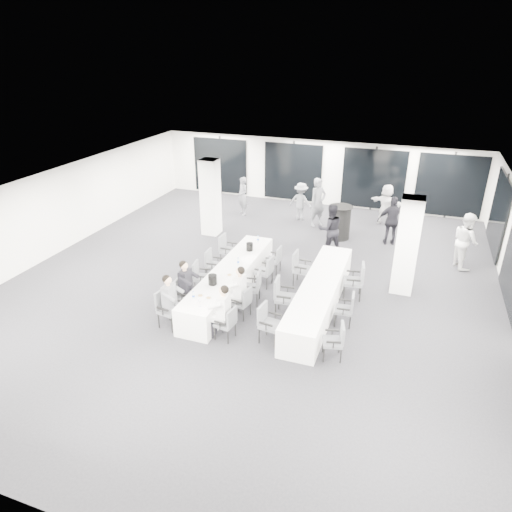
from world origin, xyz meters
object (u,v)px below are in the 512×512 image
at_px(chair_main_right_second, 243,301).
at_px(chair_main_right_mid, 254,285).
at_px(chair_side_left_far, 300,266).
at_px(chair_main_left_second, 183,292).
at_px(chair_side_left_mid, 282,295).
at_px(chair_main_right_far, 275,258).
at_px(ice_bucket_near, 213,280).
at_px(chair_side_right_far, 357,279).
at_px(chair_main_left_mid, 200,275).
at_px(standing_guest_f, 387,202).
at_px(standing_guest_g, 243,194).
at_px(chair_main_left_near, 167,306).
at_px(banquet_table_side, 319,295).
at_px(chair_main_right_fourth, 266,270).
at_px(cocktail_table, 340,222).
at_px(standing_guest_a, 318,199).
at_px(chair_main_left_far, 227,248).
at_px(standing_guest_c, 301,199).
at_px(chair_main_left_fourth, 213,263).
at_px(chair_side_left_near, 267,321).
at_px(chair_side_right_near, 336,339).
at_px(chair_side_right_mid, 347,307).
at_px(standing_guest_b, 330,226).
at_px(chair_main_right_near, 228,321).
at_px(standing_guest_h, 466,237).
at_px(standing_guest_d, 393,218).
at_px(banquet_table_main, 230,281).

xyz_separation_m(chair_main_right_second, chair_main_right_mid, (0.01, 0.79, 0.04)).
distance_m(chair_main_right_mid, chair_side_left_far, 1.73).
relative_size(chair_main_left_second, chair_side_left_mid, 0.87).
distance_m(chair_main_right_far, ice_bucket_near, 2.79).
bearing_deg(chair_main_left_second, chair_side_right_far, 112.45).
bearing_deg(chair_main_left_mid, chair_main_left_second, -9.35).
relative_size(chair_main_right_far, standing_guest_f, 0.48).
bearing_deg(standing_guest_g, chair_main_left_near, -39.09).
relative_size(chair_side_left_mid, chair_side_left_far, 1.02).
bearing_deg(chair_side_right_far, banquet_table_side, 127.06).
bearing_deg(chair_main_left_near, chair_main_right_fourth, 158.20).
height_order(chair_main_right_second, standing_guest_f, standing_guest_f).
xyz_separation_m(cocktail_table, standing_guest_a, (-1.05, 1.02, 0.45)).
distance_m(banquet_table_side, chair_main_left_far, 3.80).
distance_m(banquet_table_side, ice_bucket_near, 2.87).
distance_m(chair_main_right_second, standing_guest_c, 7.64).
bearing_deg(chair_main_left_fourth, chair_side_left_mid, 61.89).
distance_m(banquet_table_side, chair_side_left_near, 2.07).
bearing_deg(banquet_table_side, chair_main_left_near, -148.01).
height_order(chair_side_left_mid, chair_side_right_near, chair_side_left_mid).
bearing_deg(chair_side_right_mid, standing_guest_b, 11.92).
distance_m(chair_main_left_fourth, chair_main_right_near, 3.21).
relative_size(chair_main_left_mid, standing_guest_a, 0.43).
distance_m(chair_main_left_far, ice_bucket_near, 2.82).
relative_size(chair_side_right_far, standing_guest_g, 0.58).
relative_size(chair_main_left_near, chair_side_left_mid, 0.95).
relative_size(chair_main_right_far, standing_guest_h, 0.42).
xyz_separation_m(banquet_table_side, chair_main_right_mid, (-1.73, -0.33, 0.16)).
bearing_deg(chair_main_left_far, standing_guest_h, 110.17).
bearing_deg(banquet_table_side, standing_guest_h, 47.11).
xyz_separation_m(cocktail_table, standing_guest_d, (1.82, 0.07, 0.37)).
bearing_deg(banquet_table_main, chair_main_left_second, -123.26).
distance_m(banquet_table_side, standing_guest_d, 5.37).
bearing_deg(chair_main_right_fourth, chair_side_right_mid, -110.56).
xyz_separation_m(chair_main_left_far, chair_side_left_mid, (2.56, -2.34, 0.03)).
bearing_deg(standing_guest_c, chair_main_right_mid, 104.41).
height_order(banquet_table_side, chair_side_right_near, chair_side_right_near).
bearing_deg(chair_side_left_near, chair_main_right_near, -66.07).
bearing_deg(standing_guest_b, cocktail_table, -119.86).
xyz_separation_m(chair_main_left_far, chair_main_right_near, (1.66, -3.85, -0.07)).
distance_m(chair_side_left_mid, chair_side_left_far, 1.80).
bearing_deg(banquet_table_main, standing_guest_g, 108.10).
bearing_deg(chair_side_left_far, chair_main_right_fourth, -61.55).
xyz_separation_m(cocktail_table, chair_side_right_far, (1.23, -4.20, -0.02)).
bearing_deg(standing_guest_c, standing_guest_b, 131.99).
xyz_separation_m(chair_side_left_mid, chair_side_right_far, (1.68, 1.53, 0.01)).
distance_m(chair_main_right_fourth, chair_side_left_mid, 1.61).
distance_m(banquet_table_side, chair_main_right_mid, 1.77).
xyz_separation_m(cocktail_table, chair_main_left_fourth, (-3.01, -4.48, -0.09)).
xyz_separation_m(chair_side_left_far, standing_guest_g, (-3.80, 5.16, 0.32)).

